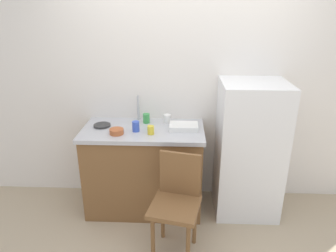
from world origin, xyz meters
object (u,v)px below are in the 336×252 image
at_px(chair, 177,200).
at_px(cup_green, 146,118).
at_px(refrigerator, 249,150).
at_px(dish_tray, 184,127).
at_px(cup_blue, 136,126).
at_px(terracotta_bowl, 117,131).
at_px(cup_yellow, 151,130).
at_px(cup_white, 167,119).
at_px(hotplate, 102,125).

xyz_separation_m(chair, cup_green, (-0.33, 0.76, 0.46)).
height_order(refrigerator, dish_tray, refrigerator).
distance_m(refrigerator, chair, 0.97).
bearing_deg(cup_blue, dish_tray, 9.22).
bearing_deg(dish_tray, terracotta_bowl, -166.72).
bearing_deg(terracotta_bowl, cup_yellow, 1.75).
relative_size(cup_green, cup_blue, 0.98).
bearing_deg(cup_white, cup_yellow, -115.23).
xyz_separation_m(refrigerator, cup_blue, (-1.12, -0.09, 0.27)).
height_order(refrigerator, chair, refrigerator).
relative_size(refrigerator, terracotta_bowl, 10.26).
bearing_deg(dish_tray, cup_yellow, -155.78).
distance_m(cup_green, cup_blue, 0.24).
distance_m(chair, cup_blue, 0.81).
xyz_separation_m(dish_tray, cup_blue, (-0.46, -0.08, 0.03)).
distance_m(cup_green, cup_yellow, 0.30).
bearing_deg(cup_green, cup_blue, -108.51).
xyz_separation_m(refrigerator, dish_tray, (-0.66, -0.01, 0.24)).
relative_size(dish_tray, cup_green, 2.86).
bearing_deg(cup_white, cup_blue, -141.14).
xyz_separation_m(hotplate, cup_white, (0.65, 0.12, 0.04)).
distance_m(cup_white, cup_yellow, 0.33).
xyz_separation_m(chair, dish_tray, (0.06, 0.61, 0.44)).
bearing_deg(cup_blue, hotplate, 162.70).
distance_m(terracotta_bowl, cup_yellow, 0.33).
height_order(refrigerator, cup_blue, refrigerator).
bearing_deg(dish_tray, chair, -95.24).
distance_m(chair, hotplate, 1.09).
relative_size(terracotta_bowl, cup_yellow, 1.63).
relative_size(chair, cup_white, 9.81).
relative_size(cup_green, cup_yellow, 1.18).
xyz_separation_m(chair, cup_yellow, (-0.26, 0.47, 0.45)).
bearing_deg(refrigerator, dish_tray, -179.14).
relative_size(chair, dish_tray, 3.18).
bearing_deg(cup_green, chair, -66.62).
xyz_separation_m(chair, cup_white, (-0.11, 0.77, 0.46)).
distance_m(refrigerator, hotplate, 1.50).
distance_m(chair, cup_yellow, 0.70).
bearing_deg(terracotta_bowl, hotplate, 134.79).
distance_m(refrigerator, terracotta_bowl, 1.33).
height_order(dish_tray, terracotta_bowl, same).
relative_size(refrigerator, hotplate, 8.15).
bearing_deg(chair, cup_white, 111.11).
distance_m(refrigerator, dish_tray, 0.70).
bearing_deg(chair, cup_yellow, 131.34).
xyz_separation_m(dish_tray, cup_white, (-0.17, 0.16, 0.02)).
height_order(dish_tray, cup_blue, cup_blue).
bearing_deg(refrigerator, cup_white, 169.71).
bearing_deg(cup_green, terracotta_bowl, -129.41).
height_order(hotplate, cup_yellow, cup_yellow).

